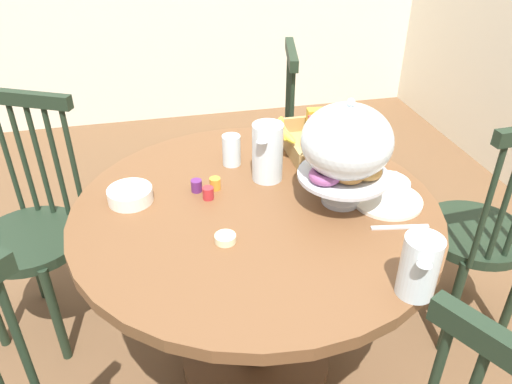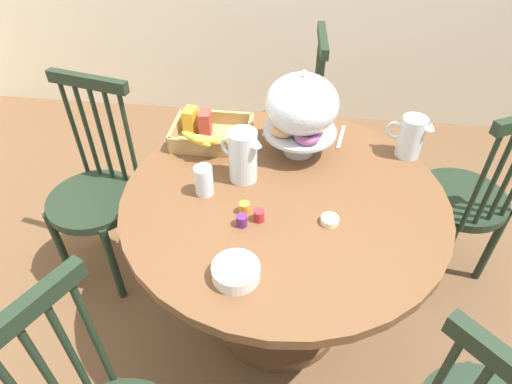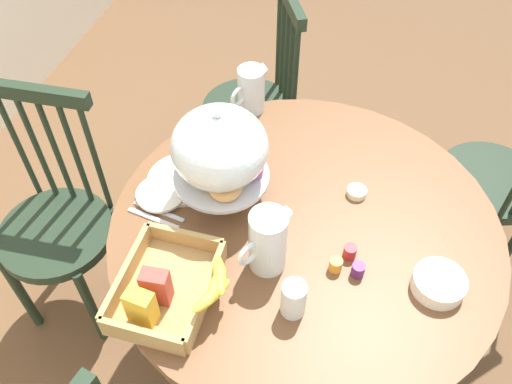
{
  "view_description": "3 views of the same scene",
  "coord_description": "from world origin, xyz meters",
  "px_view_note": "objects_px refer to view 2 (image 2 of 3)",
  "views": [
    {
      "loc": [
        1.29,
        -0.28,
        1.61
      ],
      "look_at": [
        0.03,
        0.01,
        0.79
      ],
      "focal_mm": 35.12,
      "sensor_mm": 36.0,
      "label": 1
    },
    {
      "loc": [
        0.07,
        -1.16,
        1.76
      ],
      "look_at": [
        -0.07,
        0.01,
        0.74
      ],
      "focal_mm": 30.9,
      "sensor_mm": 36.0,
      "label": 2
    },
    {
      "loc": [
        -0.93,
        -0.11,
        1.99
      ],
      "look_at": [
        0.03,
        0.16,
        0.84
      ],
      "focal_mm": 38.01,
      "sensor_mm": 36.0,
      "label": 3
    }
  ],
  "objects_px": {
    "windsor_chair_host_seat": "(97,197)",
    "china_plate_small": "(289,123)",
    "cereal_basket": "(208,133)",
    "dining_table": "(282,238)",
    "windsor_chair_facing_door": "(465,201)",
    "drinking_glass": "(204,181)",
    "butter_dish": "(330,220)",
    "china_plate_large": "(308,131)",
    "pastry_stand_with_dome": "(302,108)",
    "orange_juice_pitcher": "(410,138)",
    "windsor_chair_far_side": "(289,129)",
    "cereal_bowl": "(236,272)",
    "milk_pitcher": "(243,158)"
  },
  "relations": [
    {
      "from": "windsor_chair_host_seat",
      "to": "china_plate_small",
      "type": "xyz_separation_m",
      "value": [
        0.83,
        0.23,
        0.3
      ]
    },
    {
      "from": "china_plate_small",
      "to": "cereal_basket",
      "type": "bearing_deg",
      "value": -153.95
    },
    {
      "from": "dining_table",
      "to": "windsor_chair_host_seat",
      "type": "bearing_deg",
      "value": 165.91
    },
    {
      "from": "windsor_chair_facing_door",
      "to": "windsor_chair_host_seat",
      "type": "bearing_deg",
      "value": -174.21
    },
    {
      "from": "drinking_glass",
      "to": "cereal_basket",
      "type": "bearing_deg",
      "value": 99.1
    },
    {
      "from": "windsor_chair_host_seat",
      "to": "drinking_glass",
      "type": "relative_size",
      "value": 8.86
    },
    {
      "from": "windsor_chair_facing_door",
      "to": "drinking_glass",
      "type": "distance_m",
      "value": 1.19
    },
    {
      "from": "windsor_chair_facing_door",
      "to": "drinking_glass",
      "type": "relative_size",
      "value": 8.86
    },
    {
      "from": "cereal_basket",
      "to": "butter_dish",
      "type": "height_order",
      "value": "cereal_basket"
    },
    {
      "from": "cereal_basket",
      "to": "drinking_glass",
      "type": "xyz_separation_m",
      "value": [
        0.05,
        -0.31,
        0.01
      ]
    },
    {
      "from": "china_plate_large",
      "to": "windsor_chair_host_seat",
      "type": "bearing_deg",
      "value": -168.04
    },
    {
      "from": "windsor_chair_facing_door",
      "to": "butter_dish",
      "type": "bearing_deg",
      "value": -141.44
    },
    {
      "from": "pastry_stand_with_dome",
      "to": "butter_dish",
      "type": "xyz_separation_m",
      "value": [
        0.12,
        -0.39,
        -0.19
      ]
    },
    {
      "from": "windsor_chair_host_seat",
      "to": "drinking_glass",
      "type": "bearing_deg",
      "value": -22.68
    },
    {
      "from": "pastry_stand_with_dome",
      "to": "drinking_glass",
      "type": "bearing_deg",
      "value": -137.45
    },
    {
      "from": "cereal_basket",
      "to": "china_plate_small",
      "type": "xyz_separation_m",
      "value": [
        0.32,
        0.15,
        -0.03
      ]
    },
    {
      "from": "dining_table",
      "to": "windsor_chair_facing_door",
      "type": "distance_m",
      "value": 0.87
    },
    {
      "from": "windsor_chair_host_seat",
      "to": "orange_juice_pitcher",
      "type": "height_order",
      "value": "windsor_chair_host_seat"
    },
    {
      "from": "windsor_chair_far_side",
      "to": "cereal_bowl",
      "type": "distance_m",
      "value": 1.29
    },
    {
      "from": "windsor_chair_far_side",
      "to": "cereal_basket",
      "type": "height_order",
      "value": "windsor_chair_far_side"
    },
    {
      "from": "dining_table",
      "to": "pastry_stand_with_dome",
      "type": "distance_m",
      "value": 0.5
    },
    {
      "from": "dining_table",
      "to": "windsor_chair_host_seat",
      "type": "relative_size",
      "value": 1.17
    },
    {
      "from": "china_plate_large",
      "to": "windsor_chair_facing_door",
      "type": "bearing_deg",
      "value": -2.26
    },
    {
      "from": "orange_juice_pitcher",
      "to": "drinking_glass",
      "type": "height_order",
      "value": "orange_juice_pitcher"
    },
    {
      "from": "china_plate_small",
      "to": "pastry_stand_with_dome",
      "type": "bearing_deg",
      "value": -74.69
    },
    {
      "from": "china_plate_large",
      "to": "milk_pitcher",
      "type": "bearing_deg",
      "value": -124.09
    },
    {
      "from": "dining_table",
      "to": "windsor_chair_host_seat",
      "type": "height_order",
      "value": "windsor_chair_host_seat"
    },
    {
      "from": "dining_table",
      "to": "china_plate_small",
      "type": "xyz_separation_m",
      "value": [
        -0.01,
        0.44,
        0.24
      ]
    },
    {
      "from": "windsor_chair_far_side",
      "to": "windsor_chair_host_seat",
      "type": "relative_size",
      "value": 1.0
    },
    {
      "from": "windsor_chair_facing_door",
      "to": "china_plate_large",
      "type": "height_order",
      "value": "windsor_chair_facing_door"
    },
    {
      "from": "china_plate_small",
      "to": "butter_dish",
      "type": "height_order",
      "value": "same"
    },
    {
      "from": "china_plate_large",
      "to": "butter_dish",
      "type": "bearing_deg",
      "value": -80.51
    },
    {
      "from": "china_plate_large",
      "to": "china_plate_small",
      "type": "height_order",
      "value": "china_plate_small"
    },
    {
      "from": "orange_juice_pitcher",
      "to": "cereal_bowl",
      "type": "height_order",
      "value": "orange_juice_pitcher"
    },
    {
      "from": "dining_table",
      "to": "butter_dish",
      "type": "relative_size",
      "value": 19.06
    },
    {
      "from": "dining_table",
      "to": "windsor_chair_far_side",
      "type": "xyz_separation_m",
      "value": [
        -0.03,
        0.87,
        -0.06
      ]
    },
    {
      "from": "butter_dish",
      "to": "china_plate_large",
      "type": "bearing_deg",
      "value": 99.49
    },
    {
      "from": "windsor_chair_facing_door",
      "to": "dining_table",
      "type": "bearing_deg",
      "value": -154.33
    },
    {
      "from": "windsor_chair_far_side",
      "to": "butter_dish",
      "type": "height_order",
      "value": "windsor_chair_far_side"
    },
    {
      "from": "pastry_stand_with_dome",
      "to": "cereal_bowl",
      "type": "relative_size",
      "value": 2.46
    },
    {
      "from": "windsor_chair_host_seat",
      "to": "orange_juice_pitcher",
      "type": "xyz_separation_m",
      "value": [
        1.3,
        0.08,
        0.36
      ]
    },
    {
      "from": "milk_pitcher",
      "to": "china_plate_small",
      "type": "distance_m",
      "value": 0.4
    },
    {
      "from": "dining_table",
      "to": "cereal_basket",
      "type": "distance_m",
      "value": 0.51
    },
    {
      "from": "dining_table",
      "to": "butter_dish",
      "type": "bearing_deg",
      "value": -38.17
    },
    {
      "from": "dining_table",
      "to": "milk_pitcher",
      "type": "height_order",
      "value": "milk_pitcher"
    },
    {
      "from": "china_plate_large",
      "to": "drinking_glass",
      "type": "xyz_separation_m",
      "value": [
        -0.35,
        -0.43,
        0.05
      ]
    },
    {
      "from": "china_plate_large",
      "to": "cereal_bowl",
      "type": "bearing_deg",
      "value": -102.98
    },
    {
      "from": "dining_table",
      "to": "cereal_bowl",
      "type": "bearing_deg",
      "value": -106.52
    },
    {
      "from": "cereal_bowl",
      "to": "butter_dish",
      "type": "xyz_separation_m",
      "value": [
        0.27,
        0.26,
        -0.01
      ]
    },
    {
      "from": "butter_dish",
      "to": "cereal_basket",
      "type": "bearing_deg",
      "value": 139.59
    }
  ]
}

